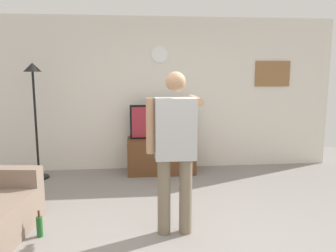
% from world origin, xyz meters
% --- Properties ---
extents(ground_plane, '(8.40, 8.40, 0.00)m').
position_xyz_m(ground_plane, '(0.00, 0.00, 0.00)').
color(ground_plane, gray).
extents(back_wall, '(6.40, 0.10, 2.70)m').
position_xyz_m(back_wall, '(0.00, 2.95, 1.35)').
color(back_wall, silver).
rests_on(back_wall, ground_plane).
extents(tv_stand, '(1.16, 0.58, 0.60)m').
position_xyz_m(tv_stand, '(0.03, 2.60, 0.30)').
color(tv_stand, brown).
rests_on(tv_stand, ground_plane).
extents(television, '(1.07, 0.07, 0.59)m').
position_xyz_m(television, '(0.03, 2.65, 0.89)').
color(television, black).
rests_on(television, tv_stand).
extents(wall_clock, '(0.28, 0.03, 0.28)m').
position_xyz_m(wall_clock, '(0.03, 2.89, 2.05)').
color(wall_clock, white).
extents(framed_picture, '(0.65, 0.04, 0.46)m').
position_xyz_m(framed_picture, '(2.10, 2.90, 1.71)').
color(framed_picture, olive).
extents(floor_lamp, '(0.32, 0.32, 1.89)m').
position_xyz_m(floor_lamp, '(-2.02, 2.46, 1.35)').
color(floor_lamp, black).
rests_on(floor_lamp, ground_plane).
extents(person_standing_nearer_lamp, '(0.61, 0.78, 1.76)m').
position_xyz_m(person_standing_nearer_lamp, '(-0.00, 0.34, 1.00)').
color(person_standing_nearer_lamp, '#7A6B56').
rests_on(person_standing_nearer_lamp, ground_plane).
extents(beverage_bottle, '(0.07, 0.07, 0.29)m').
position_xyz_m(beverage_bottle, '(-1.46, 0.38, 0.12)').
color(beverage_bottle, '#1E5923').
rests_on(beverage_bottle, ground_plane).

